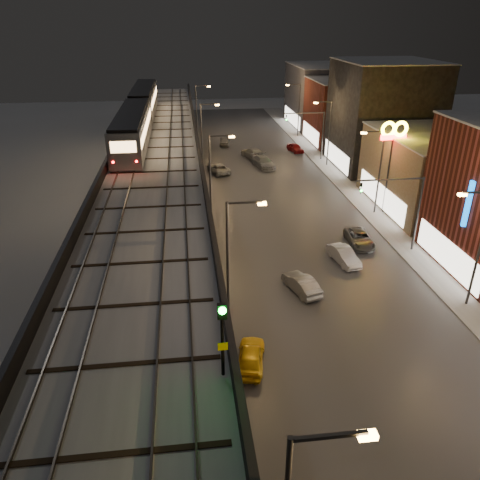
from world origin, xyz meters
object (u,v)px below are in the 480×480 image
car_mid_silver (218,169)px  car_onc_silver (344,256)px  rail_signal (222,326)px  car_onc_white (263,162)px  car_onc_red (295,148)px  car_mid_dark (253,153)px  car_taxi (251,357)px  car_onc_dark (359,239)px  subway_train (139,112)px  car_far_white (225,141)px  car_near_white (301,284)px

car_mid_silver → car_onc_silver: bearing=91.2°
rail_signal → car_onc_white: rail_signal is taller
rail_signal → car_onc_silver: 24.97m
car_onc_red → car_onc_silver: bearing=-109.7°
car_mid_silver → car_mid_dark: bearing=-147.7°
car_taxi → car_onc_dark: car_taxi is taller
car_onc_dark → car_onc_white: (-4.77, 25.56, 0.12)m
car_taxi → car_onc_red: car_taxi is taller
car_onc_silver → car_onc_dark: size_ratio=0.88×
subway_train → car_far_white: bearing=52.2°
subway_train → car_far_white: (12.09, 15.61, -7.78)m
car_mid_dark → car_onc_dark: bearing=85.3°
subway_train → car_taxi: size_ratio=9.61×
subway_train → car_mid_silver: (9.85, 0.58, -7.82)m
car_onc_red → car_near_white: bearing=-115.7°
car_far_white → car_onc_white: 13.83m
car_near_white → car_mid_dark: car_mid_dark is taller
car_taxi → car_onc_red: (13.96, 48.34, -0.03)m
car_near_white → car_onc_silver: car_near_white is taller
subway_train → car_onc_red: (22.67, 9.95, -7.81)m
car_mid_silver → car_onc_red: (12.82, 9.37, 0.01)m
car_mid_silver → car_far_white: size_ratio=1.15×
car_near_white → car_mid_dark: size_ratio=0.76×
car_mid_silver → car_onc_white: 6.76m
car_taxi → car_near_white: 9.38m
subway_train → car_near_white: (13.77, -30.48, -7.78)m
subway_train → car_onc_red: subway_train is taller
rail_signal → car_onc_dark: bearing=57.8°
car_mid_silver → car_onc_silver: 28.26m
car_mid_silver → car_taxi: bearing=71.6°
car_mid_dark → car_onc_dark: car_mid_dark is taller
rail_signal → car_mid_silver: rail_signal is taller
car_mid_dark → car_near_white: bearing=72.2°
subway_train → car_far_white: subway_train is taller
car_onc_dark → car_onc_white: car_onc_white is taller
car_onc_white → car_onc_red: car_onc_white is taller
subway_train → car_onc_white: (16.34, 2.45, -7.70)m
car_mid_dark → car_onc_white: 4.78m
rail_signal → subway_train: bearing=97.8°
car_onc_silver → rail_signal: bearing=-131.4°
rail_signal → car_far_white: rail_signal is taller
subway_train → car_taxi: bearing=-77.2°
rail_signal → car_onc_silver: rail_signal is taller
subway_train → car_onc_white: subway_train is taller
rail_signal → car_far_white: (5.69, 62.08, -8.34)m
car_far_white → car_onc_silver: size_ratio=0.98×
car_onc_white → car_onc_dark: bearing=-92.8°
car_mid_dark → car_onc_silver: (2.96, -33.48, -0.11)m
rail_signal → car_onc_red: size_ratio=0.89×
car_near_white → car_onc_dark: 10.40m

